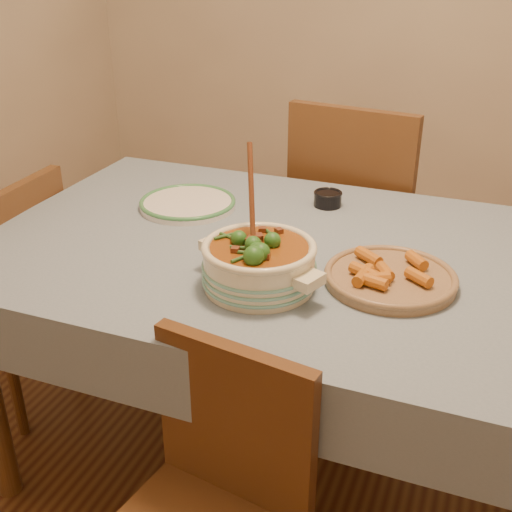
# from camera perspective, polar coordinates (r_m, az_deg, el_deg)

# --- Properties ---
(floor) EXTENTS (4.50, 4.50, 0.00)m
(floor) POSITION_cam_1_polar(r_m,az_deg,el_deg) (2.19, 2.32, -17.40)
(floor) COLOR #401F12
(floor) RESTS_ON ground
(dining_table) EXTENTS (1.68, 1.08, 0.76)m
(dining_table) POSITION_cam_1_polar(r_m,az_deg,el_deg) (1.79, 2.70, -1.87)
(dining_table) COLOR brown
(dining_table) RESTS_ON floor
(stew_casserole) EXTENTS (0.35, 0.34, 0.32)m
(stew_casserole) POSITION_cam_1_polar(r_m,az_deg,el_deg) (1.52, 0.27, -0.40)
(stew_casserole) COLOR beige
(stew_casserole) RESTS_ON dining_table
(white_plate) EXTENTS (0.31, 0.31, 0.03)m
(white_plate) POSITION_cam_1_polar(r_m,az_deg,el_deg) (2.02, -6.09, 4.70)
(white_plate) COLOR white
(white_plate) RESTS_ON dining_table
(condiment_bowl) EXTENTS (0.11, 0.11, 0.05)m
(condiment_bowl) POSITION_cam_1_polar(r_m,az_deg,el_deg) (2.03, 6.40, 5.15)
(condiment_bowl) COLOR black
(condiment_bowl) RESTS_ON dining_table
(fried_plate) EXTENTS (0.32, 0.32, 0.05)m
(fried_plate) POSITION_cam_1_polar(r_m,az_deg,el_deg) (1.59, 11.87, -1.72)
(fried_plate) COLOR #9F7C58
(fried_plate) RESTS_ON dining_table
(chair_far) EXTENTS (0.53, 0.53, 1.00)m
(chair_far) POSITION_cam_1_polar(r_m,az_deg,el_deg) (2.47, 9.03, 3.61)
(chair_far) COLOR brown
(chair_far) RESTS_ON floor
(chair_near) EXTENTS (0.42, 0.42, 0.79)m
(chair_near) POSITION_cam_1_polar(r_m,az_deg,el_deg) (1.44, -3.96, -21.29)
(chair_near) COLOR brown
(chair_near) RESTS_ON floor
(chair_left) EXTENTS (0.41, 0.41, 0.84)m
(chair_left) POSITION_cam_1_polar(r_m,az_deg,el_deg) (2.30, -20.99, -2.28)
(chair_left) COLOR brown
(chair_left) RESTS_ON floor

